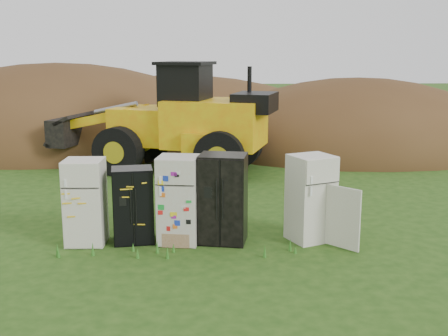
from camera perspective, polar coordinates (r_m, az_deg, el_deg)
The scene contains 10 objects.
ground at distance 12.39m, azimuth -2.32°, elevation -7.43°, with size 120.00×120.00×0.00m, color #204512.
fridge_leftmost at distance 12.36m, azimuth -13.91°, elevation -3.36°, with size 0.81×0.78×1.84m, color silver, non-canonical shape.
fridge_black_side at distance 12.28m, azimuth -9.23°, elevation -3.75°, with size 0.86×0.68×1.64m, color black, non-canonical shape.
fridge_sticker at distance 12.10m, azimuth -4.62°, elevation -3.23°, with size 0.85×0.78×1.90m, color silver, non-canonical shape.
fridge_dark_mid at distance 12.10m, azimuth -0.10°, elevation -3.12°, with size 0.99×0.80×1.93m, color black, non-canonical shape.
fridge_open_door at distance 12.35m, azimuth 8.81°, elevation -3.04°, with size 0.86×0.79×1.89m, color silver, non-canonical shape.
wheel_loader at distance 19.53m, azimuth -6.50°, elevation 5.23°, with size 7.72×3.13×3.74m, color yellow, non-canonical shape.
dirt_mound_right at distance 24.49m, azimuth 13.19°, elevation 1.90°, with size 12.76×9.36×6.02m, color #482D17.
dirt_mound_left at distance 26.44m, azimuth -16.32°, elevation 2.45°, with size 15.64×11.73×7.16m, color #482D17.
dirt_mound_back at distance 29.66m, azimuth -4.69°, elevation 3.86°, with size 16.44×10.96×5.72m, color #482D17.
Camera 1 is at (-0.01, -11.70, 4.08)m, focal length 45.00 mm.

